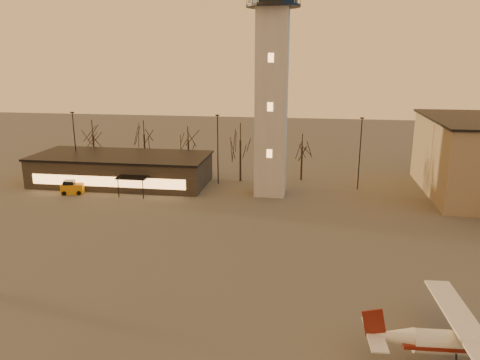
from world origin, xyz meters
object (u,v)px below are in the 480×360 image
Objects in this scene: terminal at (122,169)px; service_cart at (72,189)px; cessna_front at (459,346)px; control_tower at (272,71)px.

terminal is 7.76m from service_cart.
terminal is at bearing 38.18° from service_cart.
service_cart is at bearing 140.51° from cessna_front.
service_cart is at bearing -127.85° from terminal.
control_tower reaches higher than cessna_front.
terminal is at bearing 174.85° from control_tower.
terminal is (-21.99, 1.98, -14.17)m from control_tower.
terminal reaches higher than service_cart.
control_tower is at bearing -5.37° from service_cart.
control_tower is at bearing -5.15° from terminal.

